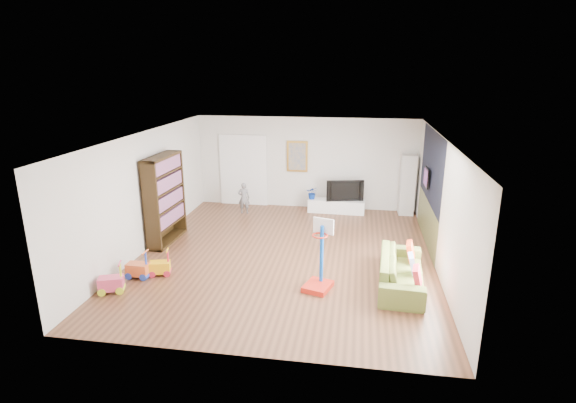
% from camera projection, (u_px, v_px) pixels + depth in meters
% --- Properties ---
extents(floor, '(6.50, 7.50, 0.00)m').
position_uv_depth(floor, '(285.00, 255.00, 10.15)').
color(floor, brown).
rests_on(floor, ground).
extents(ceiling, '(6.50, 7.50, 0.00)m').
position_uv_depth(ceiling, '(285.00, 136.00, 9.37)').
color(ceiling, white).
rests_on(ceiling, ground).
extents(wall_back, '(6.50, 0.00, 2.70)m').
position_uv_depth(wall_back, '(306.00, 163.00, 13.31)').
color(wall_back, silver).
rests_on(wall_back, ground).
extents(wall_front, '(6.50, 0.00, 2.70)m').
position_uv_depth(wall_front, '(241.00, 272.00, 6.21)').
color(wall_front, white).
rests_on(wall_front, ground).
extents(wall_left, '(0.00, 7.50, 2.70)m').
position_uv_depth(wall_left, '(145.00, 192.00, 10.25)').
color(wall_left, white).
rests_on(wall_left, ground).
extents(wall_right, '(0.00, 7.50, 2.70)m').
position_uv_depth(wall_right, '(440.00, 205.00, 9.27)').
color(wall_right, silver).
rests_on(wall_right, ground).
extents(navy_accent, '(0.01, 3.20, 1.70)m').
position_uv_depth(navy_accent, '(432.00, 167.00, 10.46)').
color(navy_accent, black).
rests_on(navy_accent, wall_right).
extents(olive_wainscot, '(0.01, 3.20, 1.00)m').
position_uv_depth(olive_wainscot, '(426.00, 222.00, 10.84)').
color(olive_wainscot, brown).
rests_on(olive_wainscot, wall_right).
extents(doorway, '(1.45, 0.06, 2.10)m').
position_uv_depth(doorway, '(243.00, 171.00, 13.64)').
color(doorway, white).
rests_on(doorway, ground).
extents(painting_back, '(0.62, 0.06, 0.92)m').
position_uv_depth(painting_back, '(297.00, 156.00, 13.25)').
color(painting_back, gold).
rests_on(painting_back, wall_back).
extents(artwork_right, '(0.04, 0.56, 0.46)m').
position_uv_depth(artwork_right, '(426.00, 177.00, 10.74)').
color(artwork_right, '#7F3F8C').
rests_on(artwork_right, wall_right).
extents(media_console, '(1.64, 0.46, 0.38)m').
position_uv_depth(media_console, '(336.00, 206.00, 13.09)').
color(media_console, white).
rests_on(media_console, ground).
extents(tall_cabinet, '(0.42, 0.42, 1.74)m').
position_uv_depth(tall_cabinet, '(407.00, 185.00, 12.76)').
color(tall_cabinet, silver).
rests_on(tall_cabinet, ground).
extents(bookshelf, '(0.43, 1.46, 2.12)m').
position_uv_depth(bookshelf, '(165.00, 199.00, 10.70)').
color(bookshelf, black).
rests_on(bookshelf, ground).
extents(sofa, '(0.96, 2.15, 0.61)m').
position_uv_depth(sofa, '(402.00, 271.00, 8.67)').
color(sofa, olive).
rests_on(sofa, ground).
extents(basketball_hoop, '(0.62, 0.69, 1.38)m').
position_uv_depth(basketball_hoop, '(318.00, 256.00, 8.41)').
color(basketball_hoop, red).
rests_on(basketball_hoop, ground).
extents(ride_on_yellow, '(0.46, 0.36, 0.55)m').
position_uv_depth(ride_on_yellow, '(159.00, 263.00, 9.10)').
color(ride_on_yellow, '#FFB411').
rests_on(ride_on_yellow, ground).
extents(ride_on_orange, '(0.44, 0.28, 0.58)m').
position_uv_depth(ride_on_orange, '(138.00, 264.00, 8.98)').
color(ride_on_orange, '#CE5629').
rests_on(ride_on_orange, ground).
extents(ride_on_pink, '(0.51, 0.41, 0.59)m').
position_uv_depth(ride_on_pink, '(110.00, 278.00, 8.39)').
color(ride_on_pink, '#E1446A').
rests_on(ride_on_pink, ground).
extents(child, '(0.36, 0.27, 0.91)m').
position_uv_depth(child, '(244.00, 198.00, 12.95)').
color(child, slate).
rests_on(child, ground).
extents(tv, '(1.08, 0.37, 0.62)m').
position_uv_depth(tv, '(344.00, 190.00, 12.93)').
color(tv, black).
rests_on(tv, media_console).
extents(vase_plant, '(0.35, 0.31, 0.38)m').
position_uv_depth(vase_plant, '(312.00, 193.00, 13.08)').
color(vase_plant, navy).
rests_on(vase_plant, media_console).
extents(pillow_left, '(0.15, 0.37, 0.36)m').
position_uv_depth(pillow_left, '(417.00, 277.00, 8.02)').
color(pillow_left, red).
rests_on(pillow_left, sofa).
extents(pillow_center, '(0.10, 0.35, 0.35)m').
position_uv_depth(pillow_center, '(412.00, 264.00, 8.57)').
color(pillow_center, silver).
rests_on(pillow_center, sofa).
extents(pillow_right, '(0.15, 0.39, 0.38)m').
position_uv_depth(pillow_right, '(411.00, 252.00, 9.12)').
color(pillow_right, red).
rests_on(pillow_right, sofa).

